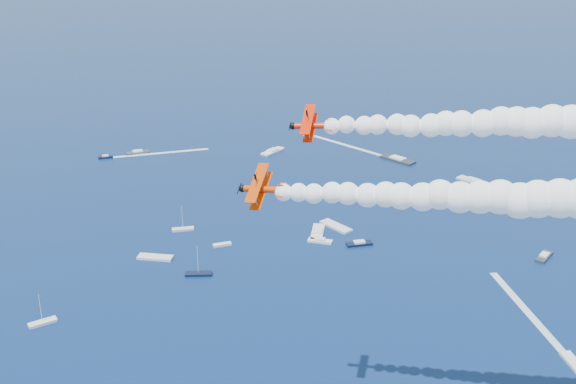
# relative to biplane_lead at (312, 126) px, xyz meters

# --- Properties ---
(biplane_lead) EXTENTS (7.86, 9.48, 7.84)m
(biplane_lead) POSITION_rel_biplane_lead_xyz_m (0.00, 0.00, 0.00)
(biplane_lead) COLOR red
(biplane_trail) EXTENTS (8.09, 10.10, 8.52)m
(biplane_trail) POSITION_rel_biplane_lead_xyz_m (-5.16, -12.29, -6.66)
(biplane_trail) COLOR #D93B04
(smoke_trail_lead) EXTENTS (72.42, 12.10, 12.67)m
(smoke_trail_lead) POSITION_rel_biplane_lead_xyz_m (35.48, 1.28, 2.75)
(smoke_trail_lead) COLOR white
(smoke_trail_trail) EXTENTS (72.65, 16.79, 12.67)m
(smoke_trail_trail) POSITION_rel_biplane_lead_xyz_m (30.25, -14.79, -3.91)
(smoke_trail_trail) COLOR white
(spectator_boats) EXTENTS (220.77, 162.33, 0.70)m
(spectator_boats) POSITION_rel_biplane_lead_xyz_m (-7.24, 85.50, -60.57)
(spectator_boats) COLOR white
(spectator_boats) RESTS_ON ground
(boat_wakes) EXTENTS (158.37, 146.22, 0.04)m
(boat_wakes) POSITION_rel_biplane_lead_xyz_m (-20.65, 123.97, -60.89)
(boat_wakes) COLOR white
(boat_wakes) RESTS_ON ground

